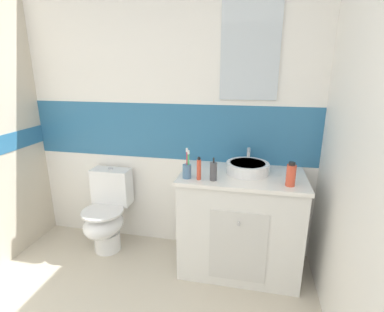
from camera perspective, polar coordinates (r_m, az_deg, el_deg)
wall_back_tiled at (r=2.64m, az=-4.32°, el=8.32°), size 3.20×0.20×2.50m
vanity_cabinet at (r=2.50m, az=9.38°, el=-12.64°), size 0.97×0.58×0.85m
sink_basin at (r=2.34m, az=10.78°, el=-2.18°), size 0.33×0.38×0.16m
toilet at (r=2.86m, az=-16.29°, el=-10.78°), size 0.37×0.50×0.76m
toothbrush_cup at (r=2.19m, az=-0.99°, el=-2.80°), size 0.07×0.07×0.23m
soap_dispenser at (r=2.15m, az=4.21°, el=-3.00°), size 0.05×0.05×0.18m
mouthwash_bottle at (r=2.15m, az=18.77°, el=-3.49°), size 0.07×0.07×0.17m
toothpaste_tube_upright at (r=2.15m, az=1.35°, el=-2.56°), size 0.03×0.03×0.17m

